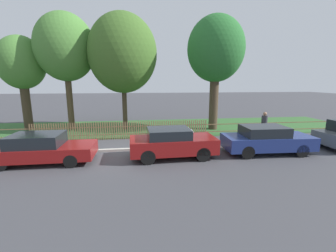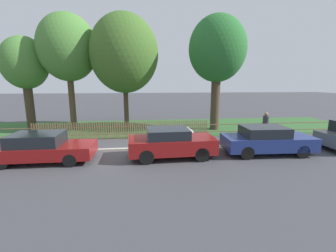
{
  "view_description": "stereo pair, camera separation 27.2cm",
  "coord_description": "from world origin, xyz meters",
  "views": [
    {
      "loc": [
        1.07,
        -11.35,
        3.56
      ],
      "look_at": [
        2.67,
        0.9,
        1.1
      ],
      "focal_mm": 24.0,
      "sensor_mm": 36.0,
      "label": 1
    },
    {
      "loc": [
        1.34,
        -11.38,
        3.56
      ],
      "look_at": [
        2.67,
        0.9,
        1.1
      ],
      "focal_mm": 24.0,
      "sensor_mm": 36.0,
      "label": 2
    }
  ],
  "objects": [
    {
      "name": "ground_plane",
      "position": [
        0.0,
        0.0,
        0.0
      ],
      "size": [
        120.0,
        120.0,
        0.0
      ],
      "primitive_type": "plane",
      "color": "#424247"
    },
    {
      "name": "kerb_stone",
      "position": [
        0.0,
        0.1,
        0.06
      ],
      "size": [
        36.0,
        0.2,
        0.12
      ],
      "primitive_type": "cube",
      "color": "#B2ADA3",
      "rests_on": "ground"
    },
    {
      "name": "grass_strip",
      "position": [
        0.0,
        5.98,
        0.01
      ],
      "size": [
        36.0,
        6.81,
        0.01
      ],
      "primitive_type": "cube",
      "color": "#33602D",
      "rests_on": "ground"
    },
    {
      "name": "park_fence",
      "position": [
        0.0,
        2.59,
        0.55
      ],
      "size": [
        36.0,
        0.05,
        1.1
      ],
      "color": "olive",
      "rests_on": "ground"
    },
    {
      "name": "parked_car_black_saloon",
      "position": [
        -3.23,
        -1.19,
        0.66
      ],
      "size": [
        4.4,
        1.77,
        1.31
      ],
      "rotation": [
        0.0,
        0.0,
        -0.0
      ],
      "color": "maroon",
      "rests_on": "ground"
    },
    {
      "name": "parked_car_navy_estate",
      "position": [
        2.59,
        -1.25,
        0.73
      ],
      "size": [
        4.06,
        1.84,
        1.41
      ],
      "rotation": [
        0.0,
        0.0,
        0.03
      ],
      "color": "maroon",
      "rests_on": "ground"
    },
    {
      "name": "parked_car_red_compact",
      "position": [
        7.36,
        -1.22,
        0.71
      ],
      "size": [
        4.39,
        1.85,
        1.39
      ],
      "rotation": [
        0.0,
        0.0,
        -0.04
      ],
      "color": "navy",
      "rests_on": "ground"
    },
    {
      "name": "covered_motorcycle",
      "position": [
        3.33,
        0.87,
        0.64
      ],
      "size": [
        1.94,
        0.82,
        1.05
      ],
      "rotation": [
        0.0,
        0.0,
        0.03
      ],
      "color": "black",
      "rests_on": "ground"
    },
    {
      "name": "tree_nearest_kerb",
      "position": [
        -7.16,
        6.41,
        4.77
      ],
      "size": [
        3.25,
        3.25,
        6.75
      ],
      "color": "#473828",
      "rests_on": "ground"
    },
    {
      "name": "tree_behind_motorcycle",
      "position": [
        -4.04,
        6.28,
        5.92
      ],
      "size": [
        4.17,
        4.17,
        8.35
      ],
      "color": "brown",
      "rests_on": "ground"
    },
    {
      "name": "tree_mid_park",
      "position": [
        0.03,
        5.69,
        5.51
      ],
      "size": [
        4.88,
        4.88,
        8.33
      ],
      "color": "#473828",
      "rests_on": "ground"
    },
    {
      "name": "tree_far_left",
      "position": [
        6.62,
        4.8,
        5.75
      ],
      "size": [
        4.06,
        4.06,
        8.17
      ],
      "color": "#473828",
      "rests_on": "ground"
    },
    {
      "name": "pedestrian_near_fence",
      "position": [
        8.71,
        1.34,
        0.98
      ],
      "size": [
        0.49,
        0.49,
        1.73
      ],
      "rotation": [
        0.0,
        0.0,
        3.88
      ],
      "color": "black",
      "rests_on": "ground"
    }
  ]
}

